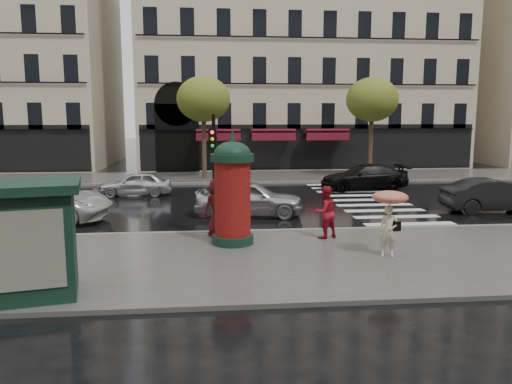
{
  "coord_description": "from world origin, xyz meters",
  "views": [
    {
      "loc": [
        -1.78,
        -14.26,
        4.18
      ],
      "look_at": [
        -0.25,
        1.5,
        1.74
      ],
      "focal_mm": 35.0,
      "sensor_mm": 36.0,
      "label": 1
    }
  ],
  "objects": [
    {
      "name": "traffic_light",
      "position": [
        -1.58,
        2.72,
        2.6
      ],
      "size": [
        0.28,
        0.39,
        4.09
      ],
      "color": "black",
      "rests_on": "near_sidewalk"
    },
    {
      "name": "car_black",
      "position": [
        7.04,
        13.08,
        0.72
      ],
      "size": [
        5.03,
        2.25,
        1.43
      ],
      "primitive_type": "imported",
      "rotation": [
        0.0,
        0.0,
        -1.52
      ],
      "color": "black",
      "rests_on": "ground"
    },
    {
      "name": "far_sidewalk",
      "position": [
        0.0,
        19.0,
        0.06
      ],
      "size": [
        90.0,
        6.0,
        0.12
      ],
      "primitive_type": "cube",
      "color": "#474744",
      "rests_on": "ground"
    },
    {
      "name": "near_sidewalk",
      "position": [
        0.0,
        -0.5,
        0.06
      ],
      "size": [
        90.0,
        7.0,
        0.12
      ],
      "primitive_type": "cube",
      "color": "#474744",
      "rests_on": "ground"
    },
    {
      "name": "tree_far_left",
      "position": [
        -2.0,
        18.0,
        5.17
      ],
      "size": [
        3.4,
        3.4,
        6.64
      ],
      "color": "#38281C",
      "rests_on": "ground"
    },
    {
      "name": "car_far_silver",
      "position": [
        -5.55,
        12.06,
        0.64
      ],
      "size": [
        3.79,
        1.63,
        1.28
      ],
      "primitive_type": "imported",
      "rotation": [
        0.0,
        0.0,
        -1.54
      ],
      "color": "silver",
      "rests_on": "ground"
    },
    {
      "name": "newsstand",
      "position": [
        -5.73,
        -3.0,
        1.46
      ],
      "size": [
        2.5,
        2.24,
        2.61
      ],
      "color": "black",
      "rests_on": "near_sidewalk"
    },
    {
      "name": "woman_umbrella",
      "position": [
        3.41,
        -0.61,
        1.43
      ],
      "size": [
        1.03,
        1.03,
        1.98
      ],
      "color": "beige",
      "rests_on": "near_sidewalk"
    },
    {
      "name": "ground",
      "position": [
        0.0,
        0.0,
        0.0
      ],
      "size": [
        160.0,
        160.0,
        0.0
      ],
      "primitive_type": "plane",
      "color": "black",
      "rests_on": "ground"
    },
    {
      "name": "near_kerb",
      "position": [
        0.0,
        3.0,
        0.07
      ],
      "size": [
        90.0,
        0.25,
        0.14
      ],
      "primitive_type": "cube",
      "color": "slate",
      "rests_on": "ground"
    },
    {
      "name": "bldg_far_corner",
      "position": [
        6.0,
        30.0,
        11.31
      ],
      "size": [
        26.0,
        14.0,
        22.9
      ],
      "color": "#B7A88C",
      "rests_on": "ground"
    },
    {
      "name": "far_kerb",
      "position": [
        0.0,
        16.0,
        0.07
      ],
      "size": [
        90.0,
        0.25,
        0.14
      ],
      "primitive_type": "cube",
      "color": "slate",
      "rests_on": "ground"
    },
    {
      "name": "car_silver",
      "position": [
        -0.08,
        6.18,
        0.76
      ],
      "size": [
        4.66,
        2.34,
        1.52
      ],
      "primitive_type": "imported",
      "rotation": [
        0.0,
        0.0,
        1.45
      ],
      "color": "#B6B6BB",
      "rests_on": "ground"
    },
    {
      "name": "morris_column",
      "position": [
        -1.02,
        1.27,
        1.88
      ],
      "size": [
        1.37,
        1.37,
        3.68
      ],
      "color": "black",
      "rests_on": "near_sidewalk"
    },
    {
      "name": "woman_red",
      "position": [
        2.07,
        1.7,
        1.0
      ],
      "size": [
        1.04,
        0.95,
        1.75
      ],
      "primitive_type": "imported",
      "rotation": [
        0.0,
        0.0,
        3.55
      ],
      "color": "maroon",
      "rests_on": "near_sidewalk"
    },
    {
      "name": "man_burgundy",
      "position": [
        -1.49,
        2.4,
        1.1
      ],
      "size": [
        1.14,
        1.01,
        1.96
      ],
      "primitive_type": "imported",
      "rotation": [
        0.0,
        0.0,
        3.65
      ],
      "color": "#4D0F14",
      "rests_on": "near_sidewalk"
    },
    {
      "name": "car_white",
      "position": [
        -8.54,
        5.89,
        0.81
      ],
      "size": [
        6.16,
        3.43,
        1.63
      ],
      "primitive_type": "imported",
      "rotation": [
        0.0,
        0.0,
        1.44
      ],
      "color": "silver",
      "rests_on": "ground"
    },
    {
      "name": "tree_far_right",
      "position": [
        9.0,
        18.0,
        5.17
      ],
      "size": [
        3.4,
        3.4,
        6.64
      ],
      "color": "#38281C",
      "rests_on": "ground"
    },
    {
      "name": "zebra_crossing",
      "position": [
        6.0,
        9.6,
        0.01
      ],
      "size": [
        3.6,
        11.75,
        0.01
      ],
      "primitive_type": "cube",
      "color": "silver",
      "rests_on": "ground"
    },
    {
      "name": "car_darkgrey",
      "position": [
        10.61,
        6.0,
        0.72
      ],
      "size": [
        4.45,
        1.72,
        1.45
      ],
      "primitive_type": "imported",
      "rotation": [
        0.0,
        0.0,
        1.53
      ],
      "color": "black",
      "rests_on": "ground"
    }
  ]
}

